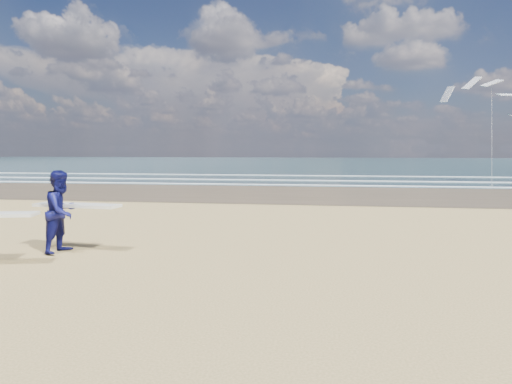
# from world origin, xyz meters

# --- Properties ---
(ocean) EXTENTS (220.00, 100.00, 0.02)m
(ocean) POSITION_xyz_m (20.00, 72.00, 0.01)
(ocean) COLOR #1B373B
(ocean) RESTS_ON ground
(foam_breakers) EXTENTS (220.00, 11.70, 0.05)m
(foam_breakers) POSITION_xyz_m (20.00, 28.10, 0.05)
(foam_breakers) COLOR white
(foam_breakers) RESTS_ON ground
(surfer_far) EXTENTS (2.24, 1.24, 1.99)m
(surfer_far) POSITION_xyz_m (0.32, 1.92, 1.00)
(surfer_far) COLOR #0E0F4E
(surfer_far) RESTS_ON ground
(kite_1) EXTENTS (6.33, 4.80, 8.58)m
(kite_1) POSITION_xyz_m (18.30, 27.06, 4.94)
(kite_1) COLOR slate
(kite_1) RESTS_ON ground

